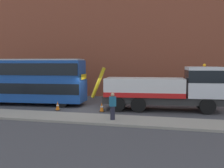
% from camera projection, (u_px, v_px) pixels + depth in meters
% --- Properties ---
extents(ground_plane, '(120.00, 120.00, 0.00)m').
position_uv_depth(ground_plane, '(92.00, 108.00, 21.93)').
color(ground_plane, '#424247').
extents(near_kerb, '(60.00, 2.80, 0.15)m').
position_uv_depth(near_kerb, '(72.00, 118.00, 17.87)').
color(near_kerb, gray).
rests_on(near_kerb, ground_plane).
extents(building_facade, '(60.00, 1.50, 16.00)m').
position_uv_depth(building_facade, '(116.00, 23.00, 29.21)').
color(building_facade, brown).
rests_on(building_facade, ground_plane).
extents(recovery_tow_truck, '(10.23, 3.48, 3.67)m').
position_uv_depth(recovery_tow_truck, '(167.00, 88.00, 20.77)').
color(recovery_tow_truck, '#2D2D2D').
rests_on(recovery_tow_truck, ground_plane).
extents(double_decker_bus, '(11.19, 3.59, 4.06)m').
position_uv_depth(double_decker_bus, '(24.00, 80.00, 23.79)').
color(double_decker_bus, '#19479E').
rests_on(double_decker_bus, ground_plane).
extents(pedestrian_bystander, '(0.48, 0.43, 1.71)m').
position_uv_depth(pedestrian_bystander, '(113.00, 107.00, 16.85)').
color(pedestrian_bystander, '#232333').
rests_on(pedestrian_bystander, near_kerb).
extents(traffic_cone_near_bus, '(0.36, 0.36, 0.72)m').
position_uv_depth(traffic_cone_near_bus, '(58.00, 106.00, 20.96)').
color(traffic_cone_near_bus, orange).
rests_on(traffic_cone_near_bus, ground_plane).
extents(traffic_cone_midway, '(0.36, 0.36, 0.72)m').
position_uv_depth(traffic_cone_midway, '(102.00, 107.00, 20.37)').
color(traffic_cone_midway, orange).
rests_on(traffic_cone_midway, ground_plane).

